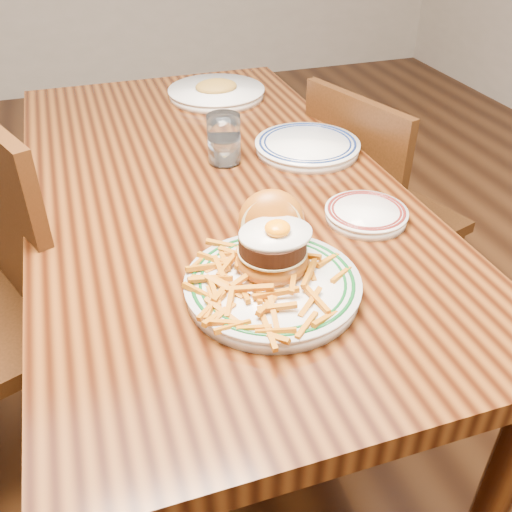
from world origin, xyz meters
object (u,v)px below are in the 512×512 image
object	(u,v)px
table	(211,211)
side_plate	(366,213)
chair_right	(372,212)
main_plate	(273,269)

from	to	relation	value
table	side_plate	xyz separation A→B (m)	(0.27, -0.28, 0.10)
table	chair_right	xyz separation A→B (m)	(0.56, 0.17, -0.20)
main_plate	side_plate	distance (m)	0.31
side_plate	main_plate	bearing A→B (deg)	-169.62
chair_right	main_plate	size ratio (longest dim) A/B	2.59
chair_right	side_plate	world-z (taller)	chair_right
chair_right	main_plate	world-z (taller)	main_plate
chair_right	main_plate	distance (m)	0.89
chair_right	side_plate	bearing A→B (deg)	39.97
chair_right	main_plate	bearing A→B (deg)	30.22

